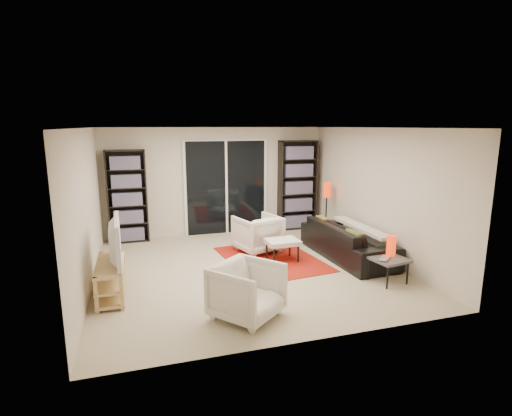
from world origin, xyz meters
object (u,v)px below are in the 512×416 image
at_px(sofa, 347,240).
at_px(side_table, 388,260).
at_px(tv_stand, 111,278).
at_px(armchair_front, 247,291).
at_px(bookshelf_right, 297,185).
at_px(armchair_back, 258,234).
at_px(ottoman, 282,243).
at_px(bookshelf_left, 127,197).
at_px(floor_lamp, 327,196).

relative_size(sofa, side_table, 3.73).
distance_m(tv_stand, armchair_front, 2.11).
bearing_deg(bookshelf_right, side_table, -89.06).
bearing_deg(armchair_front, tv_stand, 104.89).
distance_m(armchair_back, ottoman, 0.72).
bearing_deg(bookshelf_left, armchair_front, -70.22).
distance_m(bookshelf_left, side_table, 5.33).
relative_size(bookshelf_right, tv_stand, 1.78).
bearing_deg(sofa, floor_lamp, -13.41).
bearing_deg(side_table, floor_lamp, 83.82).
bearing_deg(armchair_front, armchair_back, 30.77).
height_order(sofa, floor_lamp, floor_lamp).
relative_size(armchair_front, floor_lamp, 0.65).
relative_size(tv_stand, floor_lamp, 0.97).
xyz_separation_m(tv_stand, floor_lamp, (4.45, 2.01, 0.64)).
xyz_separation_m(tv_stand, armchair_front, (1.71, -1.24, 0.10)).
xyz_separation_m(tv_stand, ottoman, (2.92, 0.70, 0.08)).
height_order(bookshelf_right, floor_lamp, bookshelf_right).
height_order(tv_stand, ottoman, tv_stand).
distance_m(armchair_front, side_table, 2.50).
xyz_separation_m(bookshelf_left, bookshelf_right, (3.85, -0.00, 0.07)).
xyz_separation_m(bookshelf_left, side_table, (3.91, -3.57, -0.62)).
bearing_deg(armchair_front, ottoman, 18.75).
xyz_separation_m(bookshelf_left, ottoman, (2.67, -2.12, -0.63)).
relative_size(tv_stand, armchair_front, 1.49).
xyz_separation_m(bookshelf_left, armchair_front, (1.46, -4.06, -0.61)).
bearing_deg(armchair_front, side_table, -27.81).
relative_size(armchair_back, floor_lamp, 0.66).
bearing_deg(floor_lamp, armchair_back, -160.44).
distance_m(bookshelf_left, armchair_front, 4.36).
bearing_deg(sofa, armchair_front, 123.86).
bearing_deg(ottoman, bookshelf_right, 61.03).
xyz_separation_m(bookshelf_right, side_table, (0.06, -3.57, -0.69)).
xyz_separation_m(bookshelf_right, armchair_front, (-2.39, -4.06, -0.69)).
relative_size(sofa, floor_lamp, 1.83).
bearing_deg(armchair_back, tv_stand, 11.72).
xyz_separation_m(bookshelf_left, floor_lamp, (4.21, -0.82, -0.07)).
relative_size(bookshelf_left, floor_lamp, 1.61).
bearing_deg(armchair_back, side_table, 109.83).
bearing_deg(side_table, tv_stand, 169.85).
xyz_separation_m(bookshelf_right, sofa, (0.06, -2.28, -0.73)).
bearing_deg(bookshelf_right, floor_lamp, -66.46).
height_order(sofa, side_table, sofa).
distance_m(bookshelf_left, bookshelf_right, 3.85).
xyz_separation_m(sofa, side_table, (-0.01, -1.29, 0.03)).
distance_m(tv_stand, floor_lamp, 4.93).
bearing_deg(bookshelf_right, armchair_back, -134.67).
bearing_deg(bookshelf_left, side_table, -42.39).
bearing_deg(bookshelf_right, sofa, -88.38).
height_order(side_table, floor_lamp, floor_lamp).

